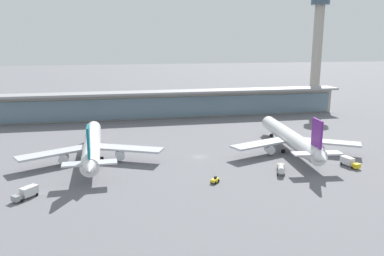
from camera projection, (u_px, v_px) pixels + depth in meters
name	position (u px, v px, depth m)	size (l,w,h in m)	color
ground_plane	(199.00, 157.00, 143.85)	(1200.00, 1200.00, 0.00)	slate
airliner_left_stand	(92.00, 145.00, 138.88)	(50.90, 66.07, 17.62)	white
airliner_centre_stand	(290.00, 138.00, 149.46)	(50.66, 66.20, 17.62)	white
service_truck_near_nose_yellow	(349.00, 162.00, 132.40)	(3.80, 7.62, 3.10)	yellow
service_truck_under_wing_yellow	(215.00, 180.00, 117.03)	(3.22, 3.24, 2.05)	yellow
service_truck_mid_apron_olive	(281.00, 168.00, 125.68)	(5.59, 8.76, 2.95)	olive
service_truck_by_tail_grey	(27.00, 192.00, 105.46)	(6.58, 6.97, 3.10)	gray
terminal_building	(169.00, 104.00, 216.68)	(201.71, 12.80, 15.20)	#9E998E
control_tower	(318.00, 41.00, 254.64)	(12.00, 12.00, 77.82)	#9E998E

